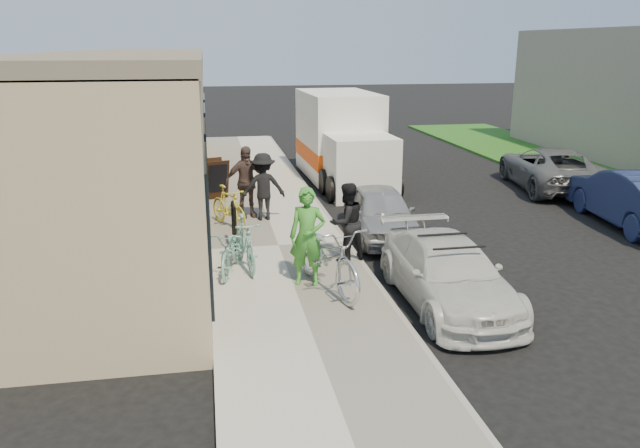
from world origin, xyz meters
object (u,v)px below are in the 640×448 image
sandwich_board (215,179)px  bystander_a (263,187)px  cruiser_bike_b (231,250)px  far_car_blue (634,197)px  cruiser_bike_a (245,243)px  woman_rider (307,237)px  bystander_b (246,182)px  man_standing (347,222)px  tandem_bike (328,256)px  bike_rack (234,221)px  moving_truck (342,143)px  sedan_silver (381,212)px  far_car_gray (550,168)px  cruiser_bike_c (229,207)px  sedan_white (448,273)px

sandwich_board → bystander_a: bystander_a is taller
cruiser_bike_b → bystander_a: 3.82m
far_car_blue → bystander_a: (-9.10, 1.71, 0.26)m
cruiser_bike_a → woman_rider: bearing=-52.8°
bystander_a → bystander_b: 0.52m
man_standing → cruiser_bike_b: man_standing is taller
tandem_bike → bystander_a: bearing=82.9°
bike_rack → bystander_b: bearing=80.2°
moving_truck → tandem_bike: 10.01m
sandwich_board → moving_truck: (4.21, 2.36, 0.56)m
sedan_silver → tandem_bike: size_ratio=1.46×
bike_rack → man_standing: size_ratio=0.60×
man_standing → bystander_b: bystander_b is taller
moving_truck → bystander_b: moving_truck is taller
sedan_silver → far_car_blue: (6.49, -0.20, 0.13)m
cruiser_bike_a → far_car_gray: bearing=22.9°
sedan_silver → bystander_a: bearing=153.4°
tandem_bike → woman_rider: size_ratio=1.32×
bystander_b → tandem_bike: bearing=-91.6°
bike_rack → far_car_blue: size_ratio=0.22×
moving_truck → far_car_gray: moving_truck is taller
tandem_bike → moving_truck: bearing=61.2°
tandem_bike → bike_rack: bearing=104.0°
far_car_blue → bike_rack: bearing=9.2°
man_standing → bystander_a: bearing=-92.8°
tandem_bike → cruiser_bike_c: (-1.59, 4.34, -0.13)m
moving_truck → woman_rider: moving_truck is taller
far_car_blue → sandwich_board: bearing=-15.5°
cruiser_bike_c → woman_rider: bearing=-97.7°
sedan_white → bystander_b: 6.67m
sedan_white → moving_truck: size_ratio=0.67×
woman_rider → cruiser_bike_c: 4.21m
sandwich_board → tandem_bike: bearing=-94.8°
far_car_gray → woman_rider: woman_rider is taller
tandem_bike → cruiser_bike_c: bearing=95.0°
far_car_gray → bystander_b: (-9.67, -2.20, 0.40)m
far_car_blue → bystander_a: size_ratio=2.64×
far_car_gray → cruiser_bike_c: bearing=26.8°
far_car_blue → man_standing: 7.92m
cruiser_bike_b → bystander_a: size_ratio=0.99×
cruiser_bike_a → tandem_bike: bearing=-53.7°
woman_rider → man_standing: 1.52m
man_standing → bystander_b: 4.12m
sedan_white → bystander_a: bearing=115.6°
sandwich_board → tandem_bike: 7.59m
sandwich_board → tandem_bike: tandem_bike is taller
tandem_bike → cruiser_bike_c: size_ratio=1.45×
tandem_bike → woman_rider: bearing=116.6°
cruiser_bike_c → bystander_b: bystander_b is taller
moving_truck → woman_rider: size_ratio=3.26×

